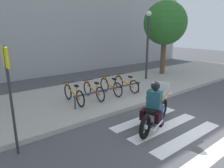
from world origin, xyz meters
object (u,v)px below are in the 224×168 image
object	(u,v)px
tree_near_rack	(165,23)
street_lamp	(148,39)
motorcycle	(155,112)
rider	(155,101)
street_sign	(9,83)
bicycle_1	(93,90)
bicycle_0	(74,94)
bike_rack	(110,90)
bicycle_3	(126,84)
bicycle_2	(111,87)

from	to	relation	value
tree_near_rack	street_lamp	bearing A→B (deg)	-168.23
motorcycle	rider	size ratio (longest dim) A/B	1.48
street_lamp	street_sign	distance (m)	8.18
rider	bicycle_1	bearing A→B (deg)	93.17
tree_near_rack	rider	bearing A→B (deg)	-143.35
bicycle_1	street_lamp	bearing A→B (deg)	13.25
rider	bicycle_1	distance (m)	3.07
motorcycle	bicycle_0	distance (m)	3.22
rider	street_sign	size ratio (longest dim) A/B	0.57
motorcycle	bike_rack	xyz separation A→B (m)	(0.20, 2.46, 0.09)
bicycle_0	bike_rack	distance (m)	1.45
bicycle_0	street_lamp	distance (m)	5.51
bicycle_1	bicycle_3	world-z (taller)	bicycle_1
bicycle_0	bicycle_3	size ratio (longest dim) A/B	1.00
street_sign	motorcycle	bearing A→B (deg)	-16.79
bike_rack	tree_near_rack	xyz separation A→B (m)	(5.68, 1.94, 2.65)
rider	bicycle_2	distance (m)	3.14
bicycle_0	bicycle_1	xyz separation A→B (m)	(0.89, 0.00, -0.01)
bike_rack	tree_near_rack	world-z (taller)	tree_near_rack
rider	tree_near_rack	size ratio (longest dim) A/B	0.32
rider	bicycle_2	world-z (taller)	rider
bicycle_3	street_lamp	distance (m)	3.21
motorcycle	tree_near_rack	distance (m)	7.84
bicycle_0	bicycle_1	size ratio (longest dim) A/B	1.05
motorcycle	bicycle_2	bearing A→B (deg)	77.86
bicycle_0	street_sign	world-z (taller)	street_sign
bicycle_1	bicycle_3	distance (m)	1.78
bicycle_0	bicycle_1	bearing A→B (deg)	0.04
bicycle_1	bicycle_0	bearing A→B (deg)	-179.96
bicycle_2	bicycle_3	xyz separation A→B (m)	(0.89, 0.00, -0.01)
bicycle_0	street_sign	bearing A→B (deg)	-142.98
tree_near_rack	bicycle_3	bearing A→B (deg)	-162.26
rider	bicycle_2	size ratio (longest dim) A/B	0.92
bicycle_1	bicycle_2	world-z (taller)	bicycle_2
street_lamp	street_sign	world-z (taller)	street_lamp
bicycle_3	street_lamp	xyz separation A→B (m)	(2.42, 0.99, 1.86)
bike_rack	bicycle_2	bearing A→B (deg)	51.24
rider	street_sign	xyz separation A→B (m)	(-3.59, 1.13, 0.91)
motorcycle	rider	bearing A→B (deg)	-161.31
bicycle_2	bike_rack	bearing A→B (deg)	-128.76
motorcycle	street_sign	xyz separation A→B (m)	(-3.66, 1.11, 1.28)
bicycle_3	tree_near_rack	size ratio (longest dim) A/B	0.37
bicycle_2	motorcycle	bearing A→B (deg)	-102.14
rider	bike_rack	distance (m)	2.52
bicycle_3	bicycle_0	bearing A→B (deg)	-179.98
bicycle_2	bicycle_0	bearing A→B (deg)	179.99
motorcycle	street_lamp	bearing A→B (deg)	45.32
motorcycle	street_sign	size ratio (longest dim) A/B	0.84
rider	street_sign	world-z (taller)	street_sign
rider	street_sign	bearing A→B (deg)	162.54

